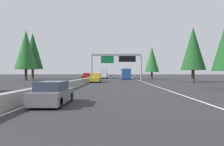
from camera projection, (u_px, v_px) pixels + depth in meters
ground_plane at (97, 79)px, 63.10m from camera, size 320.00×320.00×0.00m
median_barrier at (100, 76)px, 83.10m from camera, size 180.00×0.56×0.90m
shoulder_stripe_right at (132, 78)px, 72.92m from camera, size 160.00×0.16×0.01m
shoulder_stripe_median at (100, 78)px, 73.09m from camera, size 160.00×0.16×0.01m
sign_gantry_overhead at (117, 59)px, 52.29m from camera, size 0.50×12.68×6.63m
sedan_near_right at (53, 94)px, 13.21m from camera, size 4.40×1.80×1.47m
pickup_distant_a at (96, 78)px, 43.22m from camera, size 5.60×2.00×1.86m
box_truck_near_center at (103, 74)px, 70.54m from camera, size 8.50×2.40×2.95m
sedan_far_right at (107, 75)px, 104.92m from camera, size 4.40×1.80×1.47m
minivan_mid_left at (120, 74)px, 131.36m from camera, size 5.00×1.95×1.69m
bus_far_left at (126, 73)px, 65.03m from camera, size 11.50×2.55×3.10m
oncoming_near at (96, 75)px, 91.52m from camera, size 5.60×2.00×1.86m
oncoming_far at (86, 76)px, 61.01m from camera, size 5.60×2.00×1.86m
conifer_right_near at (193, 49)px, 43.94m from camera, size 5.04×5.04×11.47m
conifer_right_mid at (152, 59)px, 62.27m from camera, size 4.25×4.25×9.67m
conifer_left_near at (26, 50)px, 53.65m from camera, size 5.63×5.63×12.79m
conifer_left_mid at (33, 51)px, 64.35m from camera, size 6.21×6.21×14.12m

